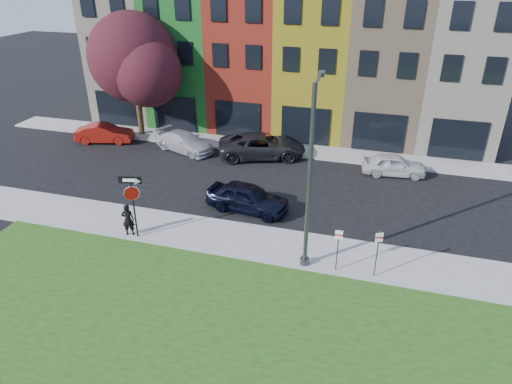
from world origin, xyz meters
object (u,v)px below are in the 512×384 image
(sedan_near, at_px, (248,198))
(street_lamp, at_px, (310,179))
(man, at_px, (128,220))
(stop_sign, at_px, (132,195))

(sedan_near, bearing_deg, street_lamp, -127.77)
(sedan_near, relative_size, street_lamp, 0.58)
(man, relative_size, street_lamp, 0.21)
(stop_sign, xyz_separation_m, sedan_near, (4.24, 4.12, -1.61))
(street_lamp, bearing_deg, stop_sign, 179.32)
(street_lamp, bearing_deg, sedan_near, 132.21)
(stop_sign, bearing_deg, sedan_near, 30.74)
(stop_sign, distance_m, sedan_near, 6.12)
(stop_sign, bearing_deg, street_lamp, -11.58)
(man, relative_size, sedan_near, 0.35)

